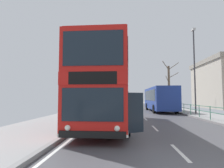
# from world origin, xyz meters

# --- Properties ---
(double_decker_bus_main) EXTENTS (3.18, 11.50, 4.39)m
(double_decker_bus_main) POSITION_xyz_m (-2.70, 8.60, 2.30)
(double_decker_bus_main) COLOR red
(double_decker_bus_main) RESTS_ON ground
(background_bus_far_lane) EXTENTS (2.74, 10.02, 2.96)m
(background_bus_far_lane) POSITION_xyz_m (2.79, 21.10, 1.62)
(background_bus_far_lane) COLOR navy
(background_bus_far_lane) RESTS_ON ground
(pedestrian_railing_far_kerb) EXTENTS (0.05, 28.30, 0.98)m
(pedestrian_railing_far_kerb) POSITION_xyz_m (4.45, 10.59, 0.80)
(pedestrian_railing_far_kerb) COLOR #236B4C
(pedestrian_railing_far_kerb) RESTS_ON ground
(street_lamp_far_side) EXTENTS (0.28, 0.60, 8.70)m
(street_lamp_far_side) POSITION_xyz_m (5.49, 16.21, 5.11)
(street_lamp_far_side) COLOR #38383D
(street_lamp_far_side) RESTS_ON ground
(bare_tree_far_00) EXTENTS (2.83, 1.77, 7.71)m
(bare_tree_far_00) POSITION_xyz_m (5.97, 29.42, 3.85)
(bare_tree_far_00) COLOR brown
(bare_tree_far_00) RESTS_ON ground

